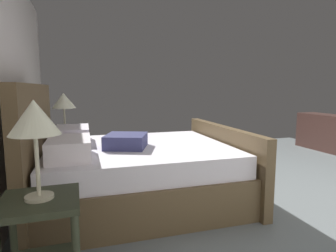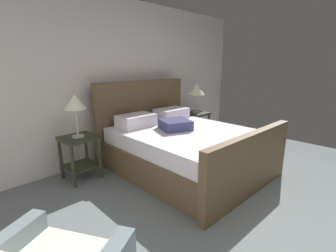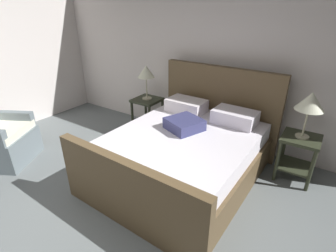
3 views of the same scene
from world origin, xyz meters
The scene contains 6 objects.
wall_back centered at (0.00, 2.90, 1.28)m, with size 6.10×0.12×2.56m, color silver.
bed centered at (0.29, 1.68, 0.36)m, with size 1.86×2.19×1.28m.
nightstand_right centered at (1.51, 2.41, 0.40)m, with size 0.44×0.44×0.60m.
table_lamp_right centered at (1.51, 2.41, 1.05)m, with size 0.32×0.32×0.57m.
nightstand_left centered at (-0.93, 2.48, 0.40)m, with size 0.44×0.44×0.60m.
table_lamp_left centered at (-0.93, 2.48, 1.06)m, with size 0.28×0.28×0.57m.
Camera 3 is at (1.67, -0.80, 2.06)m, focal length 27.31 mm.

